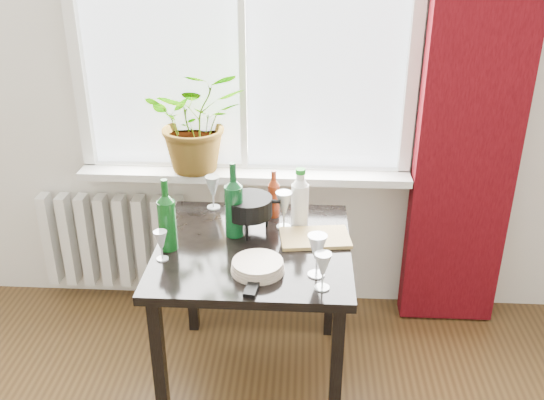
# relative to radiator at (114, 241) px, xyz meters

# --- Properties ---
(window) EXTENTS (1.72, 0.08, 1.62)m
(window) POSITION_rel_radiator_xyz_m (0.75, 0.04, 1.22)
(window) COLOR white
(window) RESTS_ON ground
(windowsill) EXTENTS (1.72, 0.20, 0.04)m
(windowsill) POSITION_rel_radiator_xyz_m (0.75, -0.03, 0.44)
(windowsill) COLOR silver
(windowsill) RESTS_ON ground
(curtain) EXTENTS (0.50, 0.12, 2.56)m
(curtain) POSITION_rel_radiator_xyz_m (1.87, -0.06, 0.92)
(curtain) COLOR #3B050A
(curtain) RESTS_ON ground
(radiator) EXTENTS (0.80, 0.10, 0.55)m
(radiator) POSITION_rel_radiator_xyz_m (0.00, 0.00, 0.00)
(radiator) COLOR white
(radiator) RESTS_ON ground
(table) EXTENTS (0.85, 0.85, 0.74)m
(table) POSITION_rel_radiator_xyz_m (0.85, -0.63, 0.27)
(table) COLOR black
(table) RESTS_ON ground
(potted_plant) EXTENTS (0.55, 0.50, 0.54)m
(potted_plant) POSITION_rel_radiator_xyz_m (0.52, -0.02, 0.73)
(potted_plant) COLOR #2F751F
(potted_plant) RESTS_ON windowsill
(wine_bottle_left) EXTENTS (0.09, 0.09, 0.33)m
(wine_bottle_left) POSITION_rel_radiator_xyz_m (0.49, -0.68, 0.53)
(wine_bottle_left) COLOR #0D4815
(wine_bottle_left) RESTS_ON table
(wine_bottle_right) EXTENTS (0.10, 0.10, 0.36)m
(wine_bottle_right) POSITION_rel_radiator_xyz_m (0.76, -0.54, 0.54)
(wine_bottle_right) COLOR #0C3E1B
(wine_bottle_right) RESTS_ON table
(bottle_amber) EXTENTS (0.06, 0.06, 0.24)m
(bottle_amber) POSITION_rel_radiator_xyz_m (0.92, -0.34, 0.48)
(bottle_amber) COLOR maroon
(bottle_amber) RESTS_ON table
(cleaning_bottle) EXTENTS (0.09, 0.09, 0.28)m
(cleaning_bottle) POSITION_rel_radiator_xyz_m (1.05, -0.42, 0.50)
(cleaning_bottle) COLOR white
(cleaning_bottle) RESTS_ON table
(wineglass_front_right) EXTENTS (0.09, 0.09, 0.19)m
(wineglass_front_right) POSITION_rel_radiator_xyz_m (1.12, -0.86, 0.45)
(wineglass_front_right) COLOR silver
(wineglass_front_right) RESTS_ON table
(wineglass_far_right) EXTENTS (0.07, 0.07, 0.16)m
(wineglass_far_right) POSITION_rel_radiator_xyz_m (1.15, -0.95, 0.44)
(wineglass_far_right) COLOR silver
(wineglass_far_right) RESTS_ON table
(wineglass_back_center) EXTENTS (0.10, 0.10, 0.18)m
(wineglass_back_center) POSITION_rel_radiator_xyz_m (0.98, -0.45, 0.45)
(wineglass_back_center) COLOR silver
(wineglass_back_center) RESTS_ON table
(wineglass_back_left) EXTENTS (0.08, 0.08, 0.17)m
(wineglass_back_left) POSITION_rel_radiator_xyz_m (0.62, -0.27, 0.45)
(wineglass_back_left) COLOR silver
(wineglass_back_left) RESTS_ON table
(wineglass_front_left) EXTENTS (0.07, 0.07, 0.14)m
(wineglass_front_left) POSITION_rel_radiator_xyz_m (0.48, -0.77, 0.43)
(wineglass_front_left) COLOR silver
(wineglass_front_left) RESTS_ON table
(plate_stack) EXTENTS (0.27, 0.27, 0.05)m
(plate_stack) POSITION_rel_radiator_xyz_m (0.89, -0.84, 0.38)
(plate_stack) COLOR beige
(plate_stack) RESTS_ON table
(fondue_pot) EXTENTS (0.30, 0.28, 0.17)m
(fondue_pot) POSITION_rel_radiator_xyz_m (0.82, -0.49, 0.44)
(fondue_pot) COLOR black
(fondue_pot) RESTS_ON table
(tv_remote) EXTENTS (0.07, 0.16, 0.02)m
(tv_remote) POSITION_rel_radiator_xyz_m (0.88, -0.96, 0.37)
(tv_remote) COLOR black
(tv_remote) RESTS_ON table
(cutting_board) EXTENTS (0.33, 0.24, 0.02)m
(cutting_board) POSITION_rel_radiator_xyz_m (1.12, -0.56, 0.37)
(cutting_board) COLOR tan
(cutting_board) RESTS_ON table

